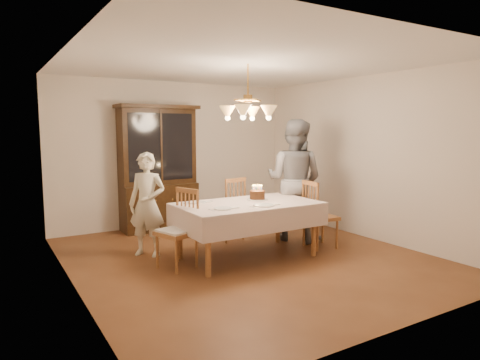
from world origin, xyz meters
TOP-DOWN VIEW (x-y plane):
  - ground at (0.00, 0.00)m, footprint 5.00×5.00m
  - room_shell at (0.00, 0.00)m, footprint 5.00×5.00m
  - dining_table at (0.00, 0.00)m, footprint 1.90×1.10m
  - china_hutch at (-0.43, 2.25)m, footprint 1.38×0.54m
  - chair_far_side at (0.25, 0.97)m, footprint 0.51×0.49m
  - chair_left_end at (-1.00, 0.09)m, footprint 0.54×0.55m
  - chair_right_end at (1.19, -0.12)m, footprint 0.47×0.49m
  - elderly_woman at (-1.13, 0.81)m, footprint 0.62×0.61m
  - adult_in_grey at (1.15, 0.44)m, footprint 1.09×1.16m
  - birthday_cake at (0.25, 0.14)m, footprint 0.30×0.30m
  - place_setting_near_left at (-0.50, -0.23)m, footprint 0.38×0.23m
  - place_setting_near_right at (0.07, -0.30)m, footprint 0.42×0.27m
  - place_setting_far_left at (-0.58, 0.35)m, footprint 0.40×0.25m
  - chandelier at (-0.00, -0.00)m, footprint 0.62×0.62m

SIDE VIEW (x-z plane):
  - ground at x=0.00m, z-range 0.00..0.00m
  - chair_far_side at x=0.25m, z-range -0.06..0.94m
  - chair_right_end at x=1.19m, z-range -0.06..0.94m
  - chair_left_end at x=-1.00m, z-range -0.05..0.95m
  - dining_table at x=0.00m, z-range 0.30..1.06m
  - elderly_woman at x=-1.13m, z-range 0.00..1.44m
  - place_setting_near_left at x=-0.50m, z-range 0.76..0.77m
  - place_setting_far_left at x=-0.58m, z-range 0.76..0.77m
  - place_setting_near_right at x=0.07m, z-range 0.76..0.77m
  - birthday_cake at x=0.25m, z-range 0.71..0.93m
  - adult_in_grey at x=1.15m, z-range 0.00..1.91m
  - china_hutch at x=-0.43m, z-range -0.04..2.12m
  - room_shell at x=0.00m, z-range -0.92..4.08m
  - chandelier at x=0.00m, z-range 1.61..2.34m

